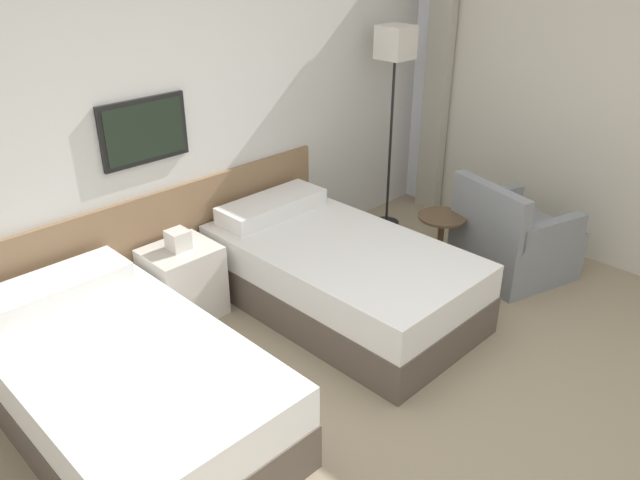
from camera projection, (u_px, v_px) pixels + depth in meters
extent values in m
plane|color=gray|center=(441.00, 423.00, 3.59)|extent=(16.00, 16.00, 0.00)
cube|color=silver|center=(189.00, 116.00, 4.44)|extent=(10.00, 0.06, 2.70)
cube|color=#846647|center=(160.00, 249.00, 4.57)|extent=(3.00, 0.04, 0.88)
cube|color=black|center=(144.00, 131.00, 4.17)|extent=(0.64, 0.03, 0.44)
cube|color=black|center=(145.00, 132.00, 4.16)|extent=(0.58, 0.01, 0.38)
cube|color=#A8A393|center=(438.00, 76.00, 5.78)|extent=(0.10, 0.24, 2.64)
cube|color=brown|center=(129.00, 405.00, 3.51)|extent=(1.10, 1.97, 0.29)
cube|color=white|center=(123.00, 368.00, 3.39)|extent=(1.09, 1.95, 0.25)
cube|color=white|center=(55.00, 287.00, 3.78)|extent=(0.88, 0.34, 0.13)
cube|color=brown|center=(341.00, 291.00, 4.61)|extent=(1.10, 1.97, 0.29)
cube|color=white|center=(342.00, 260.00, 4.49)|extent=(1.09, 1.95, 0.25)
cube|color=white|center=(272.00, 206.00, 4.88)|extent=(0.88, 0.34, 0.13)
cube|color=beige|center=(183.00, 282.00, 4.47)|extent=(0.49, 0.42, 0.55)
cube|color=silver|center=(178.00, 240.00, 4.32)|extent=(0.14, 0.14, 0.14)
cylinder|color=black|center=(386.00, 222.00, 6.00)|extent=(0.24, 0.24, 0.02)
cylinder|color=black|center=(390.00, 145.00, 5.65)|extent=(0.02, 0.02, 1.53)
cube|color=silver|center=(396.00, 42.00, 5.24)|extent=(0.26, 0.26, 0.28)
cylinder|color=brown|center=(437.00, 267.00, 5.21)|extent=(0.25, 0.25, 0.01)
cylinder|color=brown|center=(440.00, 243.00, 5.10)|extent=(0.05, 0.05, 0.45)
cylinder|color=brown|center=(442.00, 217.00, 5.00)|extent=(0.39, 0.39, 0.02)
cube|color=gray|center=(514.00, 249.00, 5.09)|extent=(0.95, 0.95, 0.41)
cube|color=gray|center=(489.00, 211.00, 4.76)|extent=(0.31, 0.76, 0.41)
cube|color=gray|center=(552.00, 232.00, 4.69)|extent=(0.65, 0.27, 0.18)
cube|color=gray|center=(490.00, 201.00, 5.22)|extent=(0.65, 0.27, 0.18)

